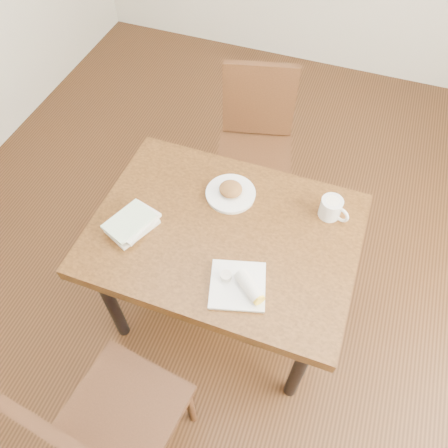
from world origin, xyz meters
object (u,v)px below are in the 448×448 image
(plate_scone, at_px, (231,192))
(book_stack, at_px, (132,224))
(chair_near, at_px, (107,428))
(plate_burrito, at_px, (241,286))
(coffee_mug, at_px, (332,208))
(chair_far, at_px, (256,138))
(table, at_px, (224,242))

(plate_scone, bearing_deg, book_stack, -137.15)
(chair_near, xyz_separation_m, plate_burrito, (0.31, 0.61, 0.22))
(coffee_mug, bearing_deg, chair_far, 131.53)
(table, height_order, plate_scone, plate_scone)
(chair_near, relative_size, plate_scone, 4.21)
(table, relative_size, book_stack, 4.69)
(plate_scone, bearing_deg, chair_far, 95.53)
(table, xyz_separation_m, book_stack, (-0.37, -0.11, 0.11))
(chair_near, xyz_separation_m, plate_scone, (0.11, 1.04, 0.22))
(chair_far, bearing_deg, plate_scone, -84.47)
(table, relative_size, coffee_mug, 8.41)
(table, bearing_deg, chair_far, 96.93)
(chair_far, height_order, plate_scone, chair_far)
(table, distance_m, chair_far, 0.82)
(chair_near, bearing_deg, table, 79.71)
(table, distance_m, coffee_mug, 0.49)
(chair_near, distance_m, chair_far, 1.65)
(chair_near, height_order, coffee_mug, chair_near)
(plate_scone, height_order, book_stack, plate_scone)
(coffee_mug, xyz_separation_m, plate_burrito, (-0.25, -0.47, -0.03))
(table, distance_m, plate_burrito, 0.30)
(plate_scone, xyz_separation_m, plate_burrito, (0.20, -0.43, -0.00))
(table, xyz_separation_m, chair_near, (-0.15, -0.84, -0.12))
(plate_scone, relative_size, coffee_mug, 1.68)
(coffee_mug, bearing_deg, plate_scone, -174.69)
(chair_far, relative_size, book_stack, 3.95)
(table, relative_size, plate_burrito, 4.30)
(plate_burrito, bearing_deg, chair_far, 103.69)
(book_stack, bearing_deg, plate_burrito, -12.84)
(table, height_order, chair_far, chair_far)
(table, height_order, chair_near, chair_near)
(chair_near, bearing_deg, plate_burrito, 62.98)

